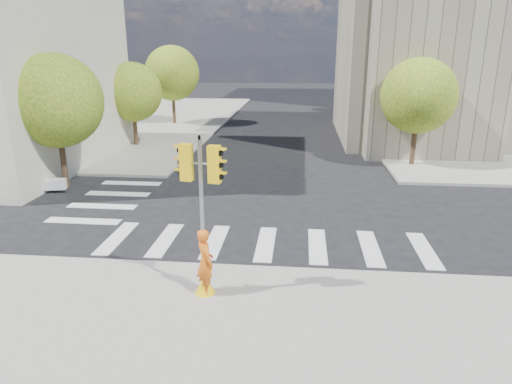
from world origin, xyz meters
TOP-DOWN VIEW (x-y plane):
  - ground at (0.00, 0.00)m, footprint 160.00×160.00m
  - sidewalk_far_left at (-20.00, 26.00)m, footprint 28.00×40.00m
  - civic_building at (15.59, 19.12)m, footprint 26.00×16.00m
  - tree_lw_near at (-10.50, 4.00)m, footprint 4.40×4.40m
  - tree_lw_mid at (-10.50, 14.00)m, footprint 4.00×4.00m
  - tree_lw_far at (-10.50, 24.00)m, footprint 4.80×4.80m
  - tree_re_near at (7.50, 10.00)m, footprint 4.20×4.20m
  - tree_re_mid at (7.50, 22.00)m, footprint 4.60×4.60m
  - tree_re_far at (7.50, 34.00)m, footprint 4.00×4.00m
  - lamp_near at (8.00, 14.00)m, footprint 0.35×0.18m
  - lamp_far at (8.00, 28.00)m, footprint 0.35×0.18m
  - traffic_signal at (-1.47, -5.78)m, footprint 1.08×0.56m
  - photographer at (-1.43, -5.78)m, footprint 0.75×0.81m

SIDE VIEW (x-z plane):
  - ground at x=0.00m, z-range 0.00..0.00m
  - sidewalk_far_left at x=-20.00m, z-range 0.00..0.15m
  - photographer at x=-1.43m, z-range 0.15..2.02m
  - traffic_signal at x=-1.47m, z-range -0.19..4.16m
  - tree_lw_mid at x=-10.50m, z-range 0.88..6.65m
  - tree_re_far at x=7.50m, z-range 0.93..6.80m
  - tree_re_near at x=7.50m, z-range 0.97..7.13m
  - tree_lw_near at x=-10.50m, z-range 1.00..7.41m
  - tree_re_mid at x=7.50m, z-range 1.02..7.68m
  - tree_lw_far at x=-10.50m, z-range 1.07..8.01m
  - lamp_near at x=8.00m, z-range 0.52..8.63m
  - lamp_far at x=8.00m, z-range 0.52..8.63m
  - civic_building at x=15.59m, z-range -2.43..16.96m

